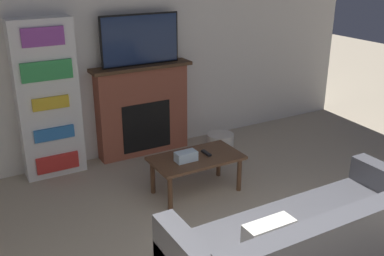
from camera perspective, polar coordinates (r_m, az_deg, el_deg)
name	(u,v)px	position (r m, az deg, el deg)	size (l,w,h in m)	color
wall_back	(132,45)	(5.47, -7.69, 10.44)	(6.56, 0.06, 2.70)	silver
fireplace	(143,109)	(5.56, -6.29, 2.35)	(1.24, 0.28, 1.13)	brown
tv	(140,40)	(5.33, -6.58, 11.07)	(0.97, 0.03, 0.59)	black
couch	(312,250)	(3.60, 15.04, -14.78)	(2.15, 0.94, 0.82)	#4C4C51
coffee_table	(196,162)	(4.65, 0.54, -4.30)	(0.94, 0.52, 0.40)	brown
tissue_box	(186,156)	(4.52, -0.77, -3.62)	(0.22, 0.12, 0.10)	silver
remote_control	(206,153)	(4.69, 1.81, -3.19)	(0.04, 0.15, 0.02)	black
bookshelf	(48,100)	(5.13, -17.85, 3.46)	(0.66, 0.29, 1.75)	white
storage_basket	(220,142)	(5.75, 3.62, -1.79)	(0.34, 0.34, 0.22)	silver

